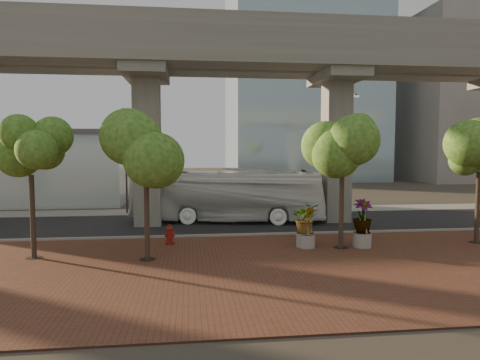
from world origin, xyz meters
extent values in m
plane|color=#343026|center=(0.00, 0.00, 0.00)|extent=(160.00, 160.00, 0.00)
cube|color=brown|center=(0.00, -8.00, 0.03)|extent=(70.00, 13.00, 0.06)
cube|color=black|center=(0.00, 2.00, 0.02)|extent=(90.00, 8.00, 0.04)
cube|color=gray|center=(0.00, -2.00, 0.08)|extent=(70.00, 0.25, 0.16)
cube|color=gray|center=(0.00, 7.50, 0.03)|extent=(90.00, 3.00, 0.06)
cube|color=gray|center=(0.00, 0.40, 10.50)|extent=(72.00, 2.40, 1.80)
cube|color=gray|center=(0.00, 3.60, 10.50)|extent=(72.00, 2.40, 1.80)
cube|color=gray|center=(0.00, -0.70, 11.90)|extent=(72.00, 0.12, 1.00)
cube|color=gray|center=(0.00, 4.70, 11.90)|extent=(72.00, 0.12, 1.00)
cube|color=silver|center=(-20.00, 16.00, 3.00)|extent=(22.00, 12.00, 6.00)
cube|color=#505055|center=(-20.00, 16.00, 6.10)|extent=(23.00, 13.00, 0.40)
cube|color=#A19990|center=(38.00, 36.00, 12.00)|extent=(18.00, 16.00, 24.00)
imported|color=white|center=(-1.00, 2.70, 1.72)|extent=(12.64, 4.99, 3.44)
cylinder|color=maroon|center=(-4.44, -3.71, 0.11)|extent=(0.44, 0.44, 0.10)
cylinder|color=maroon|center=(-4.44, -3.71, 0.47)|extent=(0.30, 0.30, 0.72)
sphere|color=maroon|center=(-4.44, -3.71, 0.83)|extent=(0.35, 0.35, 0.35)
cylinder|color=maroon|center=(-4.44, -3.71, 0.99)|extent=(0.10, 0.10, 0.12)
cylinder|color=maroon|center=(-4.44, -3.71, 0.53)|extent=(0.49, 0.20, 0.20)
cylinder|color=gray|center=(2.06, -5.01, 0.40)|extent=(0.87, 0.87, 0.68)
imported|color=#275817|center=(2.06, -5.01, 1.46)|extent=(1.93, 1.93, 1.45)
cylinder|color=gray|center=(4.77, -5.34, 0.40)|extent=(0.88, 0.88, 0.68)
imported|color=#275817|center=(4.77, -5.34, 1.55)|extent=(2.15, 2.15, 1.61)
cylinder|color=gray|center=(2.09, -5.12, 0.38)|extent=(0.82, 0.82, 0.63)
imported|color=#275817|center=(2.09, -5.12, 1.37)|extent=(1.81, 1.81, 1.36)
cylinder|color=#4C392B|center=(-10.16, -5.65, 1.86)|extent=(0.22, 0.22, 3.60)
cylinder|color=black|center=(-10.16, -5.65, 0.07)|extent=(0.70, 0.70, 0.01)
cylinder|color=#4C392B|center=(-5.25, -6.52, 1.89)|extent=(0.22, 0.22, 3.66)
cylinder|color=black|center=(-5.25, -6.52, 0.07)|extent=(0.70, 0.70, 0.01)
cylinder|color=#4C392B|center=(3.70, -5.40, 1.94)|extent=(0.22, 0.22, 3.76)
cylinder|color=black|center=(3.70, -5.40, 0.07)|extent=(0.70, 0.70, 0.01)
cylinder|color=#4C392B|center=(10.87, -5.09, 1.85)|extent=(0.22, 0.22, 3.58)
cylinder|color=black|center=(10.87, -5.09, 0.07)|extent=(0.70, 0.70, 0.01)
cylinder|color=#2F2F34|center=(-8.02, 7.11, 3.79)|extent=(0.13, 0.13, 7.49)
cube|color=#2F2F34|center=(-8.02, 6.64, 7.53)|extent=(0.14, 0.94, 0.14)
cube|color=silver|center=(-8.02, 6.17, 7.44)|extent=(0.37, 0.19, 0.11)
cylinder|color=#2E2F33|center=(8.25, 5.54, 4.29)|extent=(0.15, 0.15, 8.51)
cube|color=#2E2F33|center=(8.25, 5.01, 8.55)|extent=(0.16, 1.06, 0.16)
cube|color=silver|center=(8.25, 4.48, 8.44)|extent=(0.43, 0.21, 0.13)
camera|label=1|loc=(-3.44, -24.77, 4.80)|focal=32.00mm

